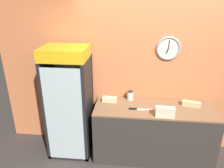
{
  "coord_description": "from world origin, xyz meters",
  "views": [
    {
      "loc": [
        -0.36,
        -2.16,
        2.54
      ],
      "look_at": [
        -0.67,
        0.85,
        1.29
      ],
      "focal_mm": 35.0,
      "sensor_mm": 36.0,
      "label": 1
    }
  ],
  "objects_px": {
    "sandwich_stack_middle": "(165,110)",
    "chefs_knife": "(137,109)",
    "sandwich_flat_left": "(191,104)",
    "sandwich_stack_bottom": "(165,114)",
    "condiment_jar": "(130,95)",
    "sandwich_flat_right": "(110,99)",
    "beverage_cooler": "(70,97)"
  },
  "relations": [
    {
      "from": "beverage_cooler",
      "to": "sandwich_stack_bottom",
      "type": "distance_m",
      "value": 1.52
    },
    {
      "from": "sandwich_stack_middle",
      "to": "chefs_knife",
      "type": "relative_size",
      "value": 0.79
    },
    {
      "from": "sandwich_flat_right",
      "to": "chefs_knife",
      "type": "bearing_deg",
      "value": -26.16
    },
    {
      "from": "beverage_cooler",
      "to": "sandwich_flat_left",
      "type": "height_order",
      "value": "beverage_cooler"
    },
    {
      "from": "sandwich_stack_middle",
      "to": "condiment_jar",
      "type": "bearing_deg",
      "value": 135.9
    },
    {
      "from": "sandwich_stack_bottom",
      "to": "condiment_jar",
      "type": "height_order",
      "value": "condiment_jar"
    },
    {
      "from": "sandwich_stack_middle",
      "to": "sandwich_flat_left",
      "type": "distance_m",
      "value": 0.59
    },
    {
      "from": "sandwich_stack_bottom",
      "to": "beverage_cooler",
      "type": "bearing_deg",
      "value": 168.29
    },
    {
      "from": "sandwich_flat_left",
      "to": "beverage_cooler",
      "type": "bearing_deg",
      "value": -178.33
    },
    {
      "from": "chefs_knife",
      "to": "condiment_jar",
      "type": "bearing_deg",
      "value": 109.85
    },
    {
      "from": "beverage_cooler",
      "to": "sandwich_flat_left",
      "type": "distance_m",
      "value": 1.94
    },
    {
      "from": "sandwich_stack_bottom",
      "to": "sandwich_stack_middle",
      "type": "relative_size",
      "value": 1.0
    },
    {
      "from": "sandwich_stack_middle",
      "to": "sandwich_flat_left",
      "type": "xyz_separation_m",
      "value": [
        0.45,
        0.36,
        -0.07
      ]
    },
    {
      "from": "beverage_cooler",
      "to": "sandwich_flat_left",
      "type": "xyz_separation_m",
      "value": [
        1.94,
        0.06,
        -0.05
      ]
    },
    {
      "from": "condiment_jar",
      "to": "beverage_cooler",
      "type": "bearing_deg",
      "value": -169.03
    },
    {
      "from": "beverage_cooler",
      "to": "chefs_knife",
      "type": "distance_m",
      "value": 1.1
    },
    {
      "from": "sandwich_flat_right",
      "to": "sandwich_stack_middle",
      "type": "bearing_deg",
      "value": -24.65
    },
    {
      "from": "sandwich_stack_middle",
      "to": "sandwich_flat_left",
      "type": "relative_size",
      "value": 0.94
    },
    {
      "from": "sandwich_flat_right",
      "to": "condiment_jar",
      "type": "bearing_deg",
      "value": 18.46
    },
    {
      "from": "beverage_cooler",
      "to": "condiment_jar",
      "type": "relative_size",
      "value": 11.95
    },
    {
      "from": "beverage_cooler",
      "to": "sandwich_stack_middle",
      "type": "xyz_separation_m",
      "value": [
        1.49,
        -0.31,
        0.03
      ]
    },
    {
      "from": "beverage_cooler",
      "to": "chefs_knife",
      "type": "xyz_separation_m",
      "value": [
        1.09,
        -0.14,
        -0.08
      ]
    },
    {
      "from": "sandwich_flat_left",
      "to": "condiment_jar",
      "type": "xyz_separation_m",
      "value": [
        -0.96,
        0.13,
        0.04
      ]
    },
    {
      "from": "sandwich_stack_middle",
      "to": "chefs_knife",
      "type": "xyz_separation_m",
      "value": [
        -0.39,
        0.17,
        -0.1
      ]
    },
    {
      "from": "chefs_knife",
      "to": "beverage_cooler",
      "type": "bearing_deg",
      "value": 172.59
    },
    {
      "from": "sandwich_stack_bottom",
      "to": "condiment_jar",
      "type": "xyz_separation_m",
      "value": [
        -0.51,
        0.5,
        0.04
      ]
    },
    {
      "from": "beverage_cooler",
      "to": "sandwich_stack_middle",
      "type": "height_order",
      "value": "beverage_cooler"
    },
    {
      "from": "chefs_knife",
      "to": "sandwich_flat_right",
      "type": "bearing_deg",
      "value": 153.84
    },
    {
      "from": "sandwich_flat_left",
      "to": "sandwich_stack_middle",
      "type": "bearing_deg",
      "value": -141.1
    },
    {
      "from": "sandwich_stack_bottom",
      "to": "sandwich_flat_right",
      "type": "relative_size",
      "value": 1.13
    },
    {
      "from": "beverage_cooler",
      "to": "sandwich_stack_middle",
      "type": "distance_m",
      "value": 1.52
    },
    {
      "from": "sandwich_stack_middle",
      "to": "chefs_knife",
      "type": "distance_m",
      "value": 0.44
    }
  ]
}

